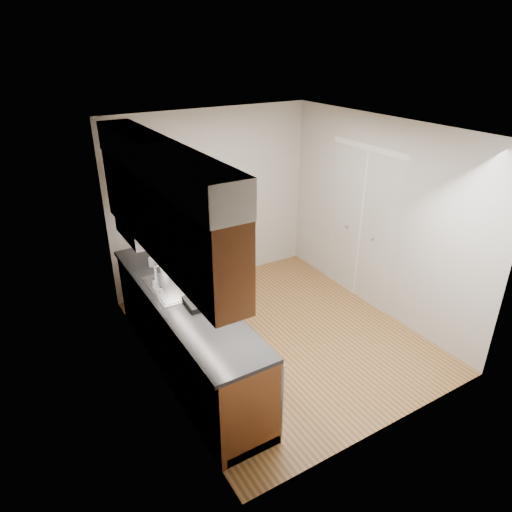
{
  "coord_description": "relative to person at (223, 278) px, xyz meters",
  "views": [
    {
      "loc": [
        -2.63,
        -3.85,
        3.31
      ],
      "look_at": [
        -0.18,
        0.25,
        1.02
      ],
      "focal_mm": 32.0,
      "sensor_mm": 36.0,
      "label": 1
    }
  ],
  "objects": [
    {
      "name": "closet_door",
      "position": [
        2.13,
        0.09,
        0.15
      ],
      "size": [
        0.02,
        1.22,
        2.05
      ],
      "primitive_type": "cube",
      "color": "silver",
      "rests_on": "wall_right"
    },
    {
      "name": "soap_bottle_c",
      "position": [
        -0.42,
        0.8,
        0.15
      ],
      "size": [
        0.2,
        0.2,
        0.19
      ],
      "primitive_type": "imported",
      "rotation": [
        0.0,
        0.0,
        0.77
      ],
      "color": "white",
      "rests_on": "counter"
    },
    {
      "name": "wall_back",
      "position": [
        0.64,
        1.54,
        0.37
      ],
      "size": [
        3.0,
        0.02,
        2.5
      ],
      "primitive_type": "cube",
      "color": "#B5B1AA",
      "rests_on": "floor"
    },
    {
      "name": "wall_right",
      "position": [
        2.14,
        -0.21,
        0.37
      ],
      "size": [
        0.02,
        3.5,
        2.5
      ],
      "primitive_type": "cube",
      "color": "#B5B1AA",
      "rests_on": "floor"
    },
    {
      "name": "floor_mat",
      "position": [
        0.0,
        0.0,
        -0.87
      ],
      "size": [
        0.63,
        0.84,
        0.01
      ],
      "primitive_type": "cube",
      "rotation": [
        0.0,
        0.0,
        0.28
      ],
      "color": "slate",
      "rests_on": "floor"
    },
    {
      "name": "floor",
      "position": [
        0.64,
        -0.21,
        -0.88
      ],
      "size": [
        3.5,
        3.5,
        0.0
      ],
      "primitive_type": "plane",
      "color": "#A36B3D",
      "rests_on": "ground"
    },
    {
      "name": "soap_bottle_b",
      "position": [
        -0.6,
        0.56,
        0.15
      ],
      "size": [
        0.12,
        0.12,
        0.18
      ],
      "primitive_type": "imported",
      "rotation": [
        0.0,
        0.0,
        -0.69
      ],
      "color": "white",
      "rests_on": "counter"
    },
    {
      "name": "wall_left",
      "position": [
        -0.86,
        -0.21,
        0.37
      ],
      "size": [
        0.02,
        3.5,
        2.5
      ],
      "primitive_type": "cube",
      "color": "#B5B1AA",
      "rests_on": "floor"
    },
    {
      "name": "ceiling",
      "position": [
        0.64,
        -0.21,
        1.62
      ],
      "size": [
        3.5,
        3.5,
        0.0
      ],
      "primitive_type": "plane",
      "rotation": [
        3.14,
        0.0,
        0.0
      ],
      "color": "white",
      "rests_on": "wall_left"
    },
    {
      "name": "dish_rack",
      "position": [
        -0.45,
        -0.48,
        0.09
      ],
      "size": [
        0.37,
        0.31,
        0.06
      ],
      "primitive_type": "cube",
      "rotation": [
        0.0,
        0.0,
        -0.04
      ],
      "color": "black",
      "rests_on": "counter"
    },
    {
      "name": "person",
      "position": [
        0.0,
        0.0,
        0.0
      ],
      "size": [
        0.64,
        0.73,
        1.73
      ],
      "primitive_type": "imported",
      "rotation": [
        0.0,
        0.0,
        2.05
      ],
      "color": "#87A2A5",
      "rests_on": "floor_mat"
    },
    {
      "name": "soap_bottle_a",
      "position": [
        -0.55,
        0.37,
        0.19
      ],
      "size": [
        0.13,
        0.13,
        0.25
      ],
      "primitive_type": "imported",
      "rotation": [
        0.0,
        0.0,
        0.4
      ],
      "color": "white",
      "rests_on": "counter"
    },
    {
      "name": "counter",
      "position": [
        -0.56,
        -0.21,
        -0.39
      ],
      "size": [
        0.64,
        2.8,
        1.3
      ],
      "color": "brown",
      "rests_on": "floor"
    },
    {
      "name": "soda_can",
      "position": [
        -0.39,
        0.31,
        0.11
      ],
      "size": [
        0.07,
        0.07,
        0.11
      ],
      "primitive_type": "cylinder",
      "rotation": [
        0.0,
        0.0,
        -0.24
      ],
      "color": "#A31C21",
      "rests_on": "counter"
    },
    {
      "name": "upper_cabinets",
      "position": [
        -0.69,
        -0.17,
        1.07
      ],
      "size": [
        0.47,
        2.8,
        1.21
      ],
      "color": "brown",
      "rests_on": "wall_left"
    }
  ]
}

